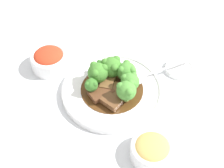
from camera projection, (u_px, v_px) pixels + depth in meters
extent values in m
plane|color=silver|center=(112.00, 93.00, 0.81)|extent=(4.00, 4.00, 0.00)
cylinder|color=white|center=(112.00, 91.00, 0.81)|extent=(0.26, 0.26, 0.01)
torus|color=white|center=(112.00, 89.00, 0.80)|extent=(0.26, 0.26, 0.01)
cylinder|color=#4C2D14|center=(112.00, 89.00, 0.80)|extent=(0.16, 0.16, 0.00)
cube|color=brown|center=(107.00, 83.00, 0.80)|extent=(0.03, 0.05, 0.02)
cube|color=brown|center=(111.00, 101.00, 0.76)|extent=(0.06, 0.05, 0.01)
cube|color=brown|center=(119.00, 91.00, 0.78)|extent=(0.04, 0.05, 0.01)
cube|color=#56331E|center=(101.00, 93.00, 0.78)|extent=(0.07, 0.07, 0.01)
cylinder|color=#8EB756|center=(112.00, 74.00, 0.83)|extent=(0.02, 0.02, 0.01)
sphere|color=#427F2D|center=(112.00, 67.00, 0.81)|extent=(0.05, 0.05, 0.05)
sphere|color=#427F2D|center=(105.00, 62.00, 0.80)|extent=(0.02, 0.02, 0.02)
sphere|color=#427F2D|center=(114.00, 68.00, 0.79)|extent=(0.02, 0.02, 0.02)
sphere|color=#427F2D|center=(116.00, 60.00, 0.80)|extent=(0.02, 0.02, 0.02)
cylinder|color=#7FA84C|center=(126.00, 78.00, 0.82)|extent=(0.02, 0.02, 0.01)
sphere|color=#4C8E38|center=(127.00, 72.00, 0.80)|extent=(0.05, 0.05, 0.05)
sphere|color=#4C8E38|center=(121.00, 70.00, 0.78)|extent=(0.02, 0.02, 0.02)
sphere|color=#4C8E38|center=(132.00, 70.00, 0.78)|extent=(0.02, 0.02, 0.02)
sphere|color=#4C8E38|center=(127.00, 63.00, 0.80)|extent=(0.02, 0.02, 0.02)
cylinder|color=#7FA84C|center=(98.00, 79.00, 0.81)|extent=(0.02, 0.02, 0.01)
sphere|color=#427F2D|center=(98.00, 73.00, 0.79)|extent=(0.05, 0.05, 0.05)
sphere|color=#427F2D|center=(95.00, 73.00, 0.77)|extent=(0.02, 0.02, 0.02)
sphere|color=#427F2D|center=(104.00, 68.00, 0.78)|extent=(0.02, 0.02, 0.02)
sphere|color=#427F2D|center=(94.00, 65.00, 0.79)|extent=(0.02, 0.02, 0.02)
cylinder|color=#7FA84C|center=(126.00, 97.00, 0.77)|extent=(0.02, 0.02, 0.02)
sphere|color=#4C8E38|center=(126.00, 91.00, 0.75)|extent=(0.05, 0.05, 0.05)
sphere|color=#4C8E38|center=(129.00, 92.00, 0.73)|extent=(0.02, 0.02, 0.02)
sphere|color=#4C8E38|center=(130.00, 83.00, 0.75)|extent=(0.02, 0.02, 0.02)
sphere|color=#4C8E38|center=(120.00, 86.00, 0.74)|extent=(0.02, 0.02, 0.02)
cylinder|color=#8EB756|center=(92.00, 90.00, 0.79)|extent=(0.01, 0.01, 0.01)
sphere|color=#387028|center=(91.00, 85.00, 0.77)|extent=(0.03, 0.03, 0.03)
sphere|color=#387028|center=(95.00, 84.00, 0.76)|extent=(0.01, 0.01, 0.01)
sphere|color=#387028|center=(91.00, 79.00, 0.77)|extent=(0.01, 0.01, 0.01)
sphere|color=#387028|center=(87.00, 84.00, 0.76)|extent=(0.01, 0.01, 0.01)
cylinder|color=#7FA84C|center=(102.00, 71.00, 0.83)|extent=(0.01, 0.01, 0.01)
sphere|color=#387028|center=(102.00, 67.00, 0.82)|extent=(0.03, 0.03, 0.03)
sphere|color=#387028|center=(105.00, 64.00, 0.81)|extent=(0.01, 0.01, 0.01)
sphere|color=#387028|center=(99.00, 62.00, 0.82)|extent=(0.01, 0.01, 0.01)
sphere|color=#387028|center=(100.00, 67.00, 0.81)|extent=(0.01, 0.01, 0.01)
cylinder|color=#8EB756|center=(129.00, 89.00, 0.79)|extent=(0.02, 0.02, 0.02)
sphere|color=#4C8E38|center=(130.00, 83.00, 0.77)|extent=(0.05, 0.05, 0.05)
sphere|color=#4C8E38|center=(134.00, 76.00, 0.77)|extent=(0.02, 0.02, 0.02)
sphere|color=#4C8E38|center=(124.00, 78.00, 0.76)|extent=(0.02, 0.02, 0.02)
sphere|color=#4C8E38|center=(132.00, 83.00, 0.75)|extent=(0.02, 0.02, 0.02)
ellipsoid|color=#B7B7BC|center=(135.00, 78.00, 0.81)|extent=(0.08, 0.08, 0.01)
cylinder|color=#B7B7BC|center=(168.00, 68.00, 0.84)|extent=(0.12, 0.09, 0.01)
cylinder|color=white|center=(50.00, 66.00, 0.88)|extent=(0.06, 0.06, 0.01)
cylinder|color=white|center=(50.00, 61.00, 0.86)|extent=(0.10, 0.10, 0.04)
torus|color=white|center=(48.00, 56.00, 0.85)|extent=(0.10, 0.10, 0.01)
ellipsoid|color=red|center=(48.00, 55.00, 0.85)|extent=(0.08, 0.08, 0.03)
cylinder|color=white|center=(151.00, 154.00, 0.69)|extent=(0.05, 0.05, 0.01)
cylinder|color=white|center=(151.00, 151.00, 0.68)|extent=(0.10, 0.10, 0.03)
torus|color=white|center=(152.00, 147.00, 0.67)|extent=(0.10, 0.10, 0.01)
ellipsoid|color=tan|center=(152.00, 147.00, 0.67)|extent=(0.07, 0.07, 0.02)
cylinder|color=white|center=(179.00, 69.00, 0.86)|extent=(0.08, 0.08, 0.01)
torus|color=white|center=(180.00, 67.00, 0.86)|extent=(0.08, 0.08, 0.01)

